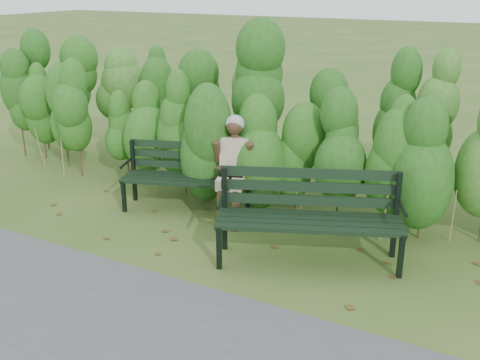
% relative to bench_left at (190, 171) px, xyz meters
% --- Properties ---
extents(ground, '(80.00, 80.00, 0.00)m').
position_rel_bench_left_xyz_m(ground, '(1.06, -0.86, -0.54)').
color(ground, '#335A1B').
extents(footpath, '(60.00, 2.50, 0.01)m').
position_rel_bench_left_xyz_m(footpath, '(1.06, -3.06, -0.53)').
color(footpath, '#474749').
rests_on(footpath, ground).
extents(hedge_band, '(11.04, 1.67, 2.42)m').
position_rel_bench_left_xyz_m(hedge_band, '(1.06, 1.01, 0.72)').
color(hedge_band, '#47381E').
rests_on(hedge_band, ground).
extents(leaf_litter, '(5.40, 2.24, 0.01)m').
position_rel_bench_left_xyz_m(leaf_litter, '(1.65, -0.75, -0.54)').
color(leaf_litter, brown).
rests_on(leaf_litter, ground).
extents(bench_left, '(1.92, 1.14, 0.91)m').
position_rel_bench_left_xyz_m(bench_left, '(0.00, 0.00, 0.00)').
color(bench_left, black).
rests_on(bench_left, ground).
extents(bench_right, '(2.17, 1.40, 1.03)m').
position_rel_bench_left_xyz_m(bench_right, '(2.04, -0.67, 0.07)').
color(bench_right, black).
rests_on(bench_right, ground).
extents(seated_woman, '(0.62, 0.87, 1.38)m').
position_rel_bench_left_xyz_m(seated_woman, '(0.68, 0.02, 0.23)').
color(seated_woman, '#BAB28E').
rests_on(seated_woman, ground).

